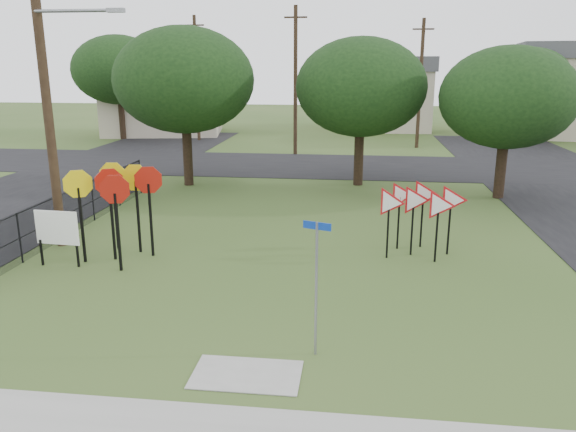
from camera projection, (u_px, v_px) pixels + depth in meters
The scene contains 21 objects.
ground at pixel (267, 319), 12.64m from camera, with size 140.00×140.00×0.00m, color #314C1C.
street_left at pixel (23, 200), 23.63m from camera, with size 8.00×50.00×0.02m, color black.
street_far at pixel (323, 166), 31.80m from camera, with size 60.00×8.00×0.02m, color black.
curb_pad at pixel (247, 375), 10.33m from camera, with size 2.00×1.20×0.02m, color gray.
street_name_sign at pixel (316, 280), 10.68m from camera, with size 0.54×0.20×2.72m.
stop_sign_cluster at pixel (117, 192), 16.13m from camera, with size 2.54×2.05×2.73m.
yield_sign_cluster at pixel (419, 202), 16.56m from camera, with size 2.76×1.55×2.17m.
info_board at pixel (57, 230), 15.68m from camera, with size 1.29×0.13×1.62m.
utility_pole_main at pixel (46, 76), 16.44m from camera, with size 3.55×0.33×10.00m.
far_pole_a at pixel (295, 80), 34.67m from camera, with size 1.40×0.24×9.00m.
far_pole_b at pixel (420, 83), 37.63m from camera, with size 1.40×0.24×8.50m.
far_pole_c at pixel (197, 78), 41.36m from camera, with size 1.40×0.24×9.00m.
fence_run at pixel (78, 207), 19.31m from camera, with size 0.05×11.55×1.50m.
house_left at pixel (163, 89), 45.91m from camera, with size 10.58×8.88×7.20m.
house_mid at pixel (382, 93), 49.68m from camera, with size 8.40×8.40×6.20m.
house_right at pixel (565, 90), 44.07m from camera, with size 8.30×8.30×7.20m.
tree_near_left at pixel (184, 80), 25.49m from camera, with size 6.40×6.40×7.27m.
tree_near_mid at pixel (361, 87), 25.59m from camera, with size 6.00×6.00×6.80m.
tree_near_right at pixel (508, 98), 23.05m from camera, with size 5.60×5.60×6.33m.
tree_far_left at pixel (118, 70), 41.92m from camera, with size 6.80×6.80×7.73m.
tree_far_right at pixel (528, 79), 40.47m from camera, with size 6.00×6.00×6.80m.
Camera 1 is at (1.88, -11.45, 5.53)m, focal length 35.00 mm.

